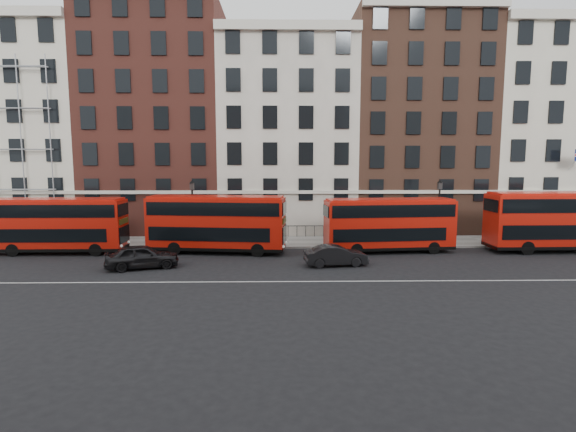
{
  "coord_description": "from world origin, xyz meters",
  "views": [
    {
      "loc": [
        -0.77,
        -27.58,
        7.08
      ],
      "look_at": [
        -0.16,
        5.0,
        3.0
      ],
      "focal_mm": 28.0,
      "sensor_mm": 36.0,
      "label": 1
    }
  ],
  "objects_px": {
    "bus_c": "(389,224)",
    "car_front": "(336,255)",
    "bus_b": "(216,222)",
    "bus_d": "(560,220)",
    "bus_a": "(57,224)",
    "car_rear": "(142,256)",
    "traffic_light": "(555,217)"
  },
  "relations": [
    {
      "from": "car_rear",
      "to": "traffic_light",
      "type": "distance_m",
      "value": 32.49
    },
    {
      "from": "bus_c",
      "to": "traffic_light",
      "type": "xyz_separation_m",
      "value": [
        14.26,
        2.19,
        0.22
      ]
    },
    {
      "from": "bus_d",
      "to": "car_rear",
      "type": "xyz_separation_m",
      "value": [
        -30.67,
        -4.87,
        -1.68
      ]
    },
    {
      "from": "bus_a",
      "to": "car_rear",
      "type": "height_order",
      "value": "bus_a"
    },
    {
      "from": "bus_b",
      "to": "bus_d",
      "type": "relative_size",
      "value": 0.96
    },
    {
      "from": "car_rear",
      "to": "traffic_light",
      "type": "bearing_deg",
      "value": -94.57
    },
    {
      "from": "bus_b",
      "to": "car_front",
      "type": "height_order",
      "value": "bus_b"
    },
    {
      "from": "bus_a",
      "to": "bus_b",
      "type": "distance_m",
      "value": 12.03
    },
    {
      "from": "car_front",
      "to": "car_rear",
      "type": "bearing_deg",
      "value": 84.47
    },
    {
      "from": "bus_c",
      "to": "bus_d",
      "type": "bearing_deg",
      "value": -5.33
    },
    {
      "from": "car_rear",
      "to": "car_front",
      "type": "distance_m",
      "value": 12.83
    },
    {
      "from": "bus_c",
      "to": "car_rear",
      "type": "height_order",
      "value": "bus_c"
    },
    {
      "from": "bus_b",
      "to": "car_front",
      "type": "xyz_separation_m",
      "value": [
        8.63,
        -4.39,
        -1.65
      ]
    },
    {
      "from": "bus_a",
      "to": "car_rear",
      "type": "relative_size",
      "value": 2.15
    },
    {
      "from": "car_rear",
      "to": "bus_c",
      "type": "bearing_deg",
      "value": -91.51
    },
    {
      "from": "bus_a",
      "to": "car_rear",
      "type": "bearing_deg",
      "value": -32.0
    },
    {
      "from": "bus_a",
      "to": "bus_b",
      "type": "height_order",
      "value": "bus_b"
    },
    {
      "from": "bus_a",
      "to": "car_front",
      "type": "distance_m",
      "value": 21.17
    },
    {
      "from": "bus_b",
      "to": "car_rear",
      "type": "distance_m",
      "value": 6.62
    },
    {
      "from": "bus_d",
      "to": "car_front",
      "type": "xyz_separation_m",
      "value": [
        -17.85,
        -4.38,
        -1.78
      ]
    },
    {
      "from": "bus_c",
      "to": "car_front",
      "type": "relative_size",
      "value": 2.38
    },
    {
      "from": "bus_a",
      "to": "bus_b",
      "type": "bearing_deg",
      "value": -0.09
    },
    {
      "from": "car_rear",
      "to": "car_front",
      "type": "height_order",
      "value": "car_rear"
    },
    {
      "from": "car_front",
      "to": "bus_d",
      "type": "bearing_deg",
      "value": -83.92
    },
    {
      "from": "bus_c",
      "to": "car_rear",
      "type": "distance_m",
      "value": 18.14
    },
    {
      "from": "car_front",
      "to": "traffic_light",
      "type": "relative_size",
      "value": 1.29
    },
    {
      "from": "traffic_light",
      "to": "bus_c",
      "type": "bearing_deg",
      "value": -171.26
    },
    {
      "from": "bus_a",
      "to": "car_front",
      "type": "height_order",
      "value": "bus_a"
    },
    {
      "from": "bus_b",
      "to": "traffic_light",
      "type": "relative_size",
      "value": 3.25
    },
    {
      "from": "bus_d",
      "to": "car_rear",
      "type": "distance_m",
      "value": 31.1
    },
    {
      "from": "bus_a",
      "to": "bus_d",
      "type": "xyz_separation_m",
      "value": [
        38.51,
        -0.0,
        0.22
      ]
    },
    {
      "from": "bus_d",
      "to": "bus_a",
      "type": "bearing_deg",
      "value": 179.16
    }
  ]
}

